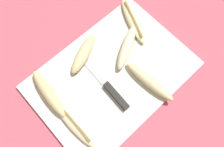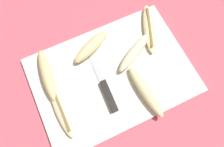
% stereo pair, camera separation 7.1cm
% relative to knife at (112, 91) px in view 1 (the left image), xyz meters
% --- Properties ---
extents(ground_plane, '(4.00, 4.00, 0.00)m').
position_rel_knife_xyz_m(ground_plane, '(0.04, 0.04, -0.02)').
color(ground_plane, '#C65160').
extents(cutting_board, '(0.52, 0.36, 0.01)m').
position_rel_knife_xyz_m(cutting_board, '(0.04, 0.04, -0.01)').
color(cutting_board, silver).
rests_on(cutting_board, ground_plane).
extents(knife, '(0.03, 0.23, 0.02)m').
position_rel_knife_xyz_m(knife, '(0.00, 0.00, 0.00)').
color(knife, black).
rests_on(knife, cutting_board).
extents(banana_pale_long, '(0.17, 0.11, 0.04)m').
position_rel_knife_xyz_m(banana_pale_long, '(0.14, 0.08, 0.01)').
color(banana_pale_long, beige).
rests_on(banana_pale_long, cutting_board).
extents(banana_cream_curved, '(0.04, 0.20, 0.02)m').
position_rel_knife_xyz_m(banana_cream_curved, '(-0.15, 0.01, 0.00)').
color(banana_cream_curved, beige).
rests_on(banana_cream_curved, cutting_board).
extents(banana_ripe_center, '(0.06, 0.19, 0.03)m').
position_rel_knife_xyz_m(banana_ripe_center, '(0.11, -0.06, 0.01)').
color(banana_ripe_center, beige).
rests_on(banana_ripe_center, cutting_board).
extents(banana_spotted_left, '(0.06, 0.19, 0.04)m').
position_rel_knife_xyz_m(banana_spotted_left, '(-0.15, 0.13, 0.01)').
color(banana_spotted_left, '#DBC684').
rests_on(banana_spotted_left, cutting_board).
extents(banana_soft_right, '(0.11, 0.20, 0.02)m').
position_rel_knife_xyz_m(banana_soft_right, '(0.23, 0.14, 0.00)').
color(banana_soft_right, beige).
rests_on(banana_soft_right, cutting_board).
extents(banana_mellow_near, '(0.16, 0.10, 0.03)m').
position_rel_knife_xyz_m(banana_mellow_near, '(0.02, 0.16, 0.01)').
color(banana_mellow_near, beige).
rests_on(banana_mellow_near, cutting_board).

